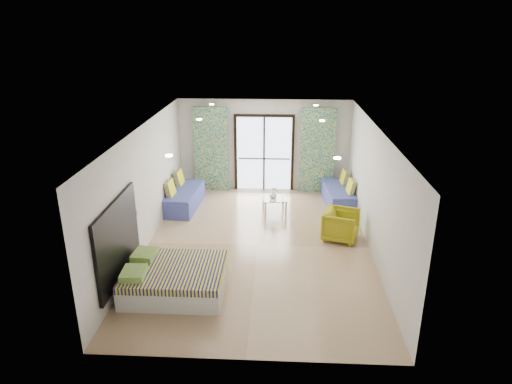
{
  "coord_description": "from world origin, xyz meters",
  "views": [
    {
      "loc": [
        0.44,
        -9.27,
        4.78
      ],
      "look_at": [
        -0.06,
        0.38,
        1.15
      ],
      "focal_mm": 32.0,
      "sensor_mm": 36.0,
      "label": 1
    }
  ],
  "objects_px": {
    "armchair": "(341,224)",
    "coffee_table": "(275,199)",
    "daybed_right": "(339,195)",
    "bed": "(174,279)",
    "daybed_left": "(184,197)"
  },
  "relations": [
    {
      "from": "coffee_table",
      "to": "armchair",
      "type": "distance_m",
      "value": 2.17
    },
    {
      "from": "coffee_table",
      "to": "armchair",
      "type": "xyz_separation_m",
      "value": [
        1.56,
        -1.51,
        0.03
      ]
    },
    {
      "from": "bed",
      "to": "coffee_table",
      "type": "distance_m",
      "value": 4.3
    },
    {
      "from": "coffee_table",
      "to": "daybed_left",
      "type": "bearing_deg",
      "value": 174.78
    },
    {
      "from": "bed",
      "to": "daybed_right",
      "type": "xyz_separation_m",
      "value": [
        3.59,
        4.57,
        0.0
      ]
    },
    {
      "from": "daybed_right",
      "to": "bed",
      "type": "bearing_deg",
      "value": -133.48
    },
    {
      "from": "armchair",
      "to": "daybed_left",
      "type": "bearing_deg",
      "value": 83.95
    },
    {
      "from": "daybed_right",
      "to": "armchair",
      "type": "xyz_separation_m",
      "value": [
        -0.21,
        -2.19,
        0.12
      ]
    },
    {
      "from": "daybed_right",
      "to": "coffee_table",
      "type": "relative_size",
      "value": 2.51
    },
    {
      "from": "daybed_right",
      "to": "armchair",
      "type": "relative_size",
      "value": 2.28
    },
    {
      "from": "coffee_table",
      "to": "bed",
      "type": "bearing_deg",
      "value": -115.08
    },
    {
      "from": "armchair",
      "to": "coffee_table",
      "type": "bearing_deg",
      "value": 63.22
    },
    {
      "from": "daybed_left",
      "to": "bed",
      "type": "bearing_deg",
      "value": -77.36
    },
    {
      "from": "bed",
      "to": "daybed_left",
      "type": "distance_m",
      "value": 4.17
    },
    {
      "from": "daybed_left",
      "to": "armchair",
      "type": "distance_m",
      "value": 4.38
    }
  ]
}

